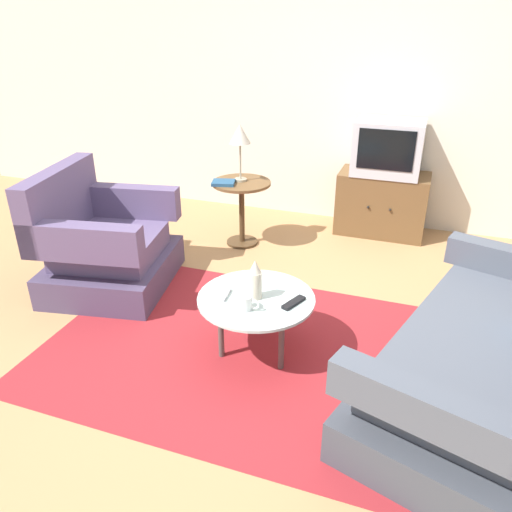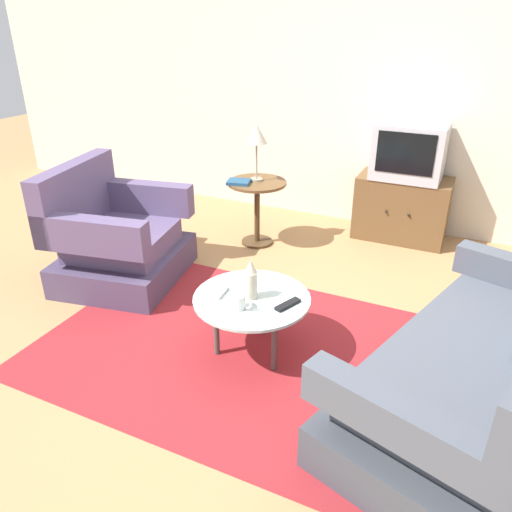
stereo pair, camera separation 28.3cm
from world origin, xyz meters
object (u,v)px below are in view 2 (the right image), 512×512
at_px(book, 239,182).
at_px(tv_remote_silver, 220,293).
at_px(armchair, 116,241).
at_px(vase, 251,280).
at_px(couch, 483,376).
at_px(mug, 239,302).
at_px(tv_stand, 402,208).
at_px(table_lamp, 257,136).
at_px(side_table, 257,199).
at_px(television, 409,151).
at_px(tv_remote_dark, 288,304).
at_px(coffee_table, 252,302).

bearing_deg(book, tv_remote_silver, -82.23).
bearing_deg(armchair, vase, 61.54).
xyz_separation_m(couch, mug, (-1.34, -0.13, 0.17)).
distance_m(tv_stand, table_lamp, 1.54).
xyz_separation_m(tv_stand, book, (-1.30, -0.81, 0.32)).
xyz_separation_m(side_table, mug, (0.66, -1.68, 0.01)).
height_order(vase, book, vase).
bearing_deg(television, mug, -102.26).
height_order(side_table, book, book).
height_order(armchair, tv_remote_silver, armchair).
distance_m(television, table_lamp, 1.38).
bearing_deg(tv_remote_dark, mug, -36.80).
relative_size(couch, television, 3.21).
bearing_deg(tv_remote_dark, couch, 111.26).
distance_m(coffee_table, book, 1.64).
distance_m(television, book, 1.55).
bearing_deg(mug, television, 77.74).
distance_m(side_table, mug, 1.80).
relative_size(armchair, mug, 8.50).
xyz_separation_m(armchair, tv_remote_silver, (1.22, -0.50, 0.09)).
height_order(couch, tv_remote_dark, couch).
distance_m(television, tv_remote_dark, 2.27).
xyz_separation_m(side_table, book, (-0.12, -0.12, 0.18)).
distance_m(armchair, side_table, 1.31).
xyz_separation_m(television, vase, (-0.51, -2.22, -0.32)).
xyz_separation_m(couch, coffee_table, (-1.32, 0.02, 0.09)).
relative_size(couch, table_lamp, 3.91).
height_order(coffee_table, book, book).
height_order(table_lamp, mug, table_lamp).
height_order(tv_stand, television, television).
bearing_deg(tv_stand, tv_remote_dark, -96.83).
xyz_separation_m(side_table, tv_remote_silver, (0.49, -1.58, -0.02)).
bearing_deg(television, coffee_table, -102.77).
bearing_deg(book, tv_remote_dark, -68.63).
height_order(couch, vase, couch).
bearing_deg(tv_remote_silver, book, 17.58).
bearing_deg(tv_stand, side_table, -149.54).
relative_size(coffee_table, television, 1.18).
relative_size(side_table, table_lamp, 1.20).
xyz_separation_m(tv_stand, television, (0.00, -0.01, 0.54)).
relative_size(television, mug, 4.65).
bearing_deg(vase, television, 77.16).
height_order(mug, tv_remote_silver, mug).
distance_m(side_table, vase, 1.68).
bearing_deg(vase, tv_stand, 77.19).
bearing_deg(armchair, tv_remote_silver, 57.20).
relative_size(coffee_table, vase, 2.85).
height_order(coffee_table, tv_stand, tv_stand).
xyz_separation_m(coffee_table, tv_stand, (0.50, 2.22, -0.07)).
bearing_deg(table_lamp, tv_remote_silver, -72.53).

